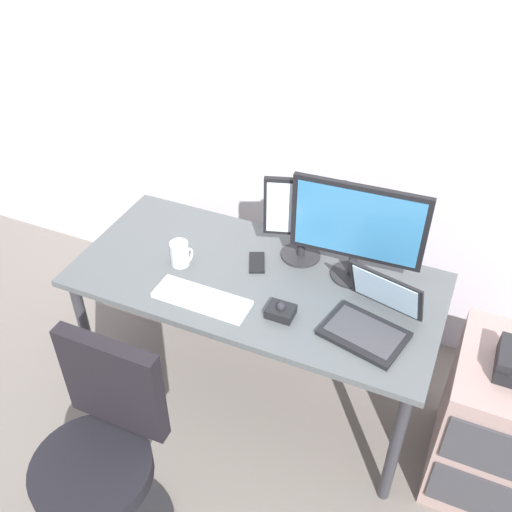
{
  "coord_description": "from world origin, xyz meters",
  "views": [
    {
      "loc": [
        0.77,
        -1.76,
        2.39
      ],
      "look_at": [
        0.0,
        0.0,
        0.86
      ],
      "focal_mm": 40.91,
      "sensor_mm": 36.0,
      "label": 1
    }
  ],
  "objects_px": {
    "office_chair": "(104,463)",
    "cell_phone": "(257,263)",
    "trackball_mouse": "(281,311)",
    "file_cabinet": "(494,424)",
    "keyboard": "(202,299)",
    "laptop": "(372,318)",
    "coffee_mug": "(180,254)",
    "monitor_side": "(303,215)",
    "monitor_main": "(357,227)"
  },
  "relations": [
    {
      "from": "monitor_side",
      "to": "cell_phone",
      "type": "distance_m",
      "value": 0.3
    },
    {
      "from": "office_chair",
      "to": "cell_phone",
      "type": "distance_m",
      "value": 1.03
    },
    {
      "from": "cell_phone",
      "to": "file_cabinet",
      "type": "bearing_deg",
      "value": -30.01
    },
    {
      "from": "trackball_mouse",
      "to": "laptop",
      "type": "bearing_deg",
      "value": 12.51
    },
    {
      "from": "office_chair",
      "to": "monitor_side",
      "type": "bearing_deg",
      "value": 71.75
    },
    {
      "from": "coffee_mug",
      "to": "file_cabinet",
      "type": "bearing_deg",
      "value": 0.35
    },
    {
      "from": "monitor_side",
      "to": "cell_phone",
      "type": "xyz_separation_m",
      "value": [
        -0.16,
        -0.13,
        -0.22
      ]
    },
    {
      "from": "file_cabinet",
      "to": "keyboard",
      "type": "xyz_separation_m",
      "value": [
        -1.24,
        -0.19,
        0.4
      ]
    },
    {
      "from": "monitor_main",
      "to": "monitor_side",
      "type": "relative_size",
      "value": 1.39
    },
    {
      "from": "keyboard",
      "to": "coffee_mug",
      "type": "relative_size",
      "value": 3.59
    },
    {
      "from": "file_cabinet",
      "to": "monitor_side",
      "type": "relative_size",
      "value": 1.74
    },
    {
      "from": "laptop",
      "to": "coffee_mug",
      "type": "distance_m",
      "value": 0.88
    },
    {
      "from": "monitor_main",
      "to": "coffee_mug",
      "type": "distance_m",
      "value": 0.78
    },
    {
      "from": "monitor_side",
      "to": "file_cabinet",
      "type": "bearing_deg",
      "value": -14.92
    },
    {
      "from": "monitor_side",
      "to": "trackball_mouse",
      "type": "relative_size",
      "value": 3.66
    },
    {
      "from": "file_cabinet",
      "to": "office_chair",
      "type": "distance_m",
      "value": 1.57
    },
    {
      "from": "monitor_main",
      "to": "trackball_mouse",
      "type": "xyz_separation_m",
      "value": [
        -0.19,
        -0.35,
        -0.24
      ]
    },
    {
      "from": "laptop",
      "to": "cell_phone",
      "type": "distance_m",
      "value": 0.6
    },
    {
      "from": "monitor_main",
      "to": "office_chair",
      "type": "bearing_deg",
      "value": -120.11
    },
    {
      "from": "monitor_main",
      "to": "laptop",
      "type": "bearing_deg",
      "value": -59.51
    },
    {
      "from": "file_cabinet",
      "to": "coffee_mug",
      "type": "distance_m",
      "value": 1.5
    },
    {
      "from": "keyboard",
      "to": "coffee_mug",
      "type": "xyz_separation_m",
      "value": [
        -0.2,
        0.18,
        0.04
      ]
    },
    {
      "from": "monitor_side",
      "to": "keyboard",
      "type": "xyz_separation_m",
      "value": [
        -0.27,
        -0.44,
        -0.21
      ]
    },
    {
      "from": "coffee_mug",
      "to": "monitor_main",
      "type": "bearing_deg",
      "value": 17.28
    },
    {
      "from": "file_cabinet",
      "to": "cell_phone",
      "type": "height_order",
      "value": "cell_phone"
    },
    {
      "from": "monitor_main",
      "to": "trackball_mouse",
      "type": "distance_m",
      "value": 0.46
    },
    {
      "from": "laptop",
      "to": "trackball_mouse",
      "type": "xyz_separation_m",
      "value": [
        -0.35,
        -0.08,
        -0.03
      ]
    },
    {
      "from": "monitor_main",
      "to": "coffee_mug",
      "type": "xyz_separation_m",
      "value": [
        -0.72,
        -0.22,
        -0.2
      ]
    },
    {
      "from": "monitor_side",
      "to": "laptop",
      "type": "xyz_separation_m",
      "value": [
        0.41,
        -0.31,
        -0.17
      ]
    },
    {
      "from": "trackball_mouse",
      "to": "cell_phone",
      "type": "xyz_separation_m",
      "value": [
        -0.22,
        0.26,
        -0.02
      ]
    },
    {
      "from": "cell_phone",
      "to": "keyboard",
      "type": "bearing_deg",
      "value": -132.66
    },
    {
      "from": "monitor_side",
      "to": "keyboard",
      "type": "height_order",
      "value": "monitor_side"
    },
    {
      "from": "laptop",
      "to": "trackball_mouse",
      "type": "relative_size",
      "value": 3.37
    },
    {
      "from": "office_chair",
      "to": "keyboard",
      "type": "bearing_deg",
      "value": 82.11
    },
    {
      "from": "monitor_side",
      "to": "coffee_mug",
      "type": "distance_m",
      "value": 0.56
    },
    {
      "from": "trackball_mouse",
      "to": "coffee_mug",
      "type": "relative_size",
      "value": 0.96
    },
    {
      "from": "keyboard",
      "to": "coffee_mug",
      "type": "bearing_deg",
      "value": 138.0
    },
    {
      "from": "file_cabinet",
      "to": "cell_phone",
      "type": "xyz_separation_m",
      "value": [
        -1.13,
        0.13,
        0.39
      ]
    },
    {
      "from": "office_chair",
      "to": "monitor_side",
      "type": "distance_m",
      "value": 1.27
    },
    {
      "from": "file_cabinet",
      "to": "monitor_side",
      "type": "xyz_separation_m",
      "value": [
        -0.97,
        0.26,
        0.61
      ]
    },
    {
      "from": "trackball_mouse",
      "to": "cell_phone",
      "type": "relative_size",
      "value": 0.77
    },
    {
      "from": "file_cabinet",
      "to": "laptop",
      "type": "bearing_deg",
      "value": -174.29
    },
    {
      "from": "trackball_mouse",
      "to": "cell_phone",
      "type": "height_order",
      "value": "trackball_mouse"
    },
    {
      "from": "keyboard",
      "to": "trackball_mouse",
      "type": "bearing_deg",
      "value": 9.38
    },
    {
      "from": "laptop",
      "to": "coffee_mug",
      "type": "relative_size",
      "value": 3.23
    },
    {
      "from": "file_cabinet",
      "to": "monitor_main",
      "type": "relative_size",
      "value": 1.25
    },
    {
      "from": "monitor_main",
      "to": "laptop",
      "type": "xyz_separation_m",
      "value": [
        0.16,
        -0.27,
        -0.21
      ]
    },
    {
      "from": "monitor_side",
      "to": "keyboard",
      "type": "bearing_deg",
      "value": -121.31
    },
    {
      "from": "monitor_main",
      "to": "coffee_mug",
      "type": "height_order",
      "value": "monitor_main"
    },
    {
      "from": "keyboard",
      "to": "laptop",
      "type": "bearing_deg",
      "value": 11.0
    }
  ]
}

